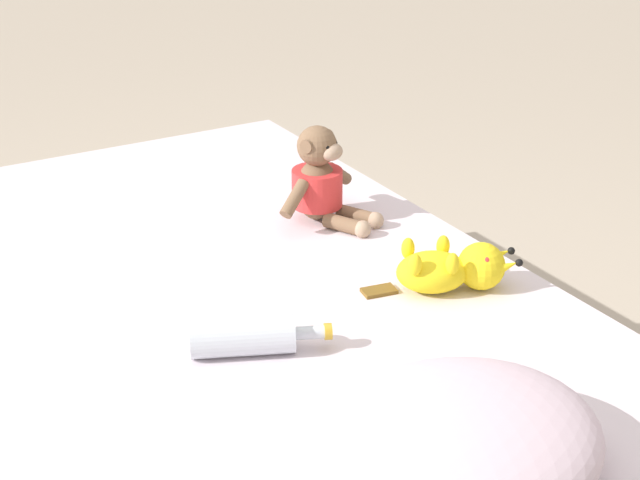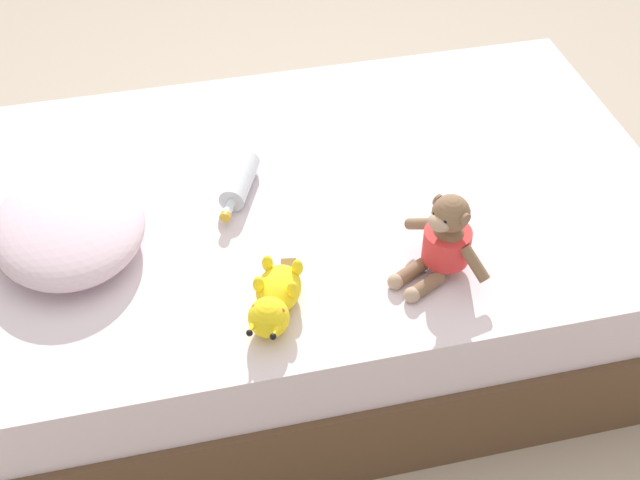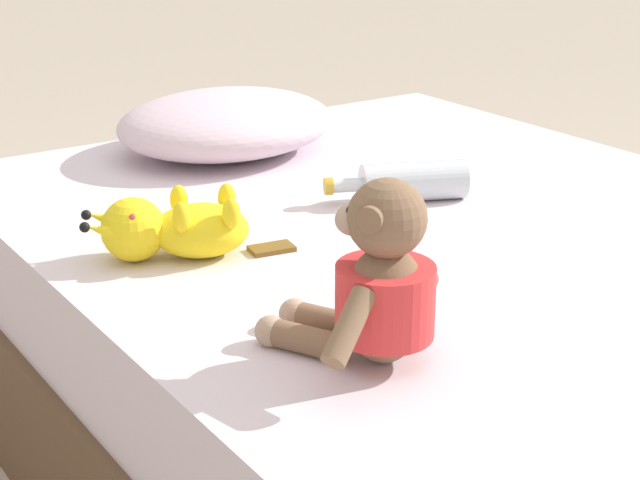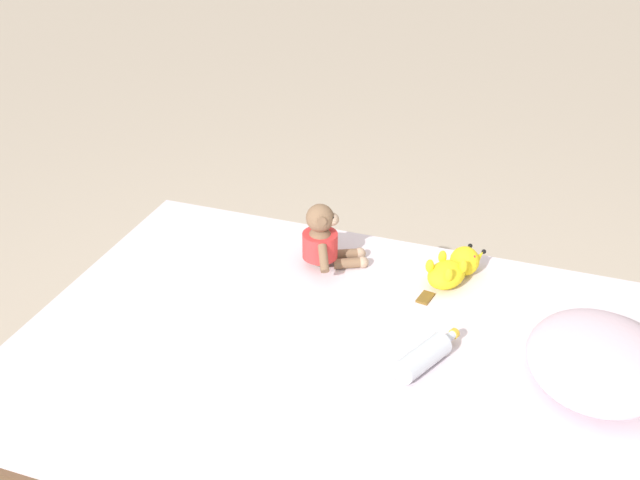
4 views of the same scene
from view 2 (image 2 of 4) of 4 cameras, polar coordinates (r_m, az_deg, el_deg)
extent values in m
plane|color=#B7A893|center=(2.82, 0.67, -4.25)|extent=(16.00, 16.00, 0.00)
cube|color=brown|center=(2.71, 0.69, -2.11)|extent=(1.31, 1.97, 0.30)
cube|color=silver|center=(2.54, 0.74, 1.79)|extent=(1.27, 1.91, 0.19)
ellipsoid|color=silver|center=(2.35, -16.28, 0.86)|extent=(0.51, 0.44, 0.13)
ellipsoid|color=brown|center=(2.21, 8.34, -0.41)|extent=(0.14, 0.14, 0.15)
cylinder|color=red|center=(2.21, 8.35, -0.31)|extent=(0.16, 0.16, 0.09)
sphere|color=brown|center=(2.14, 8.64, 1.75)|extent=(0.10, 0.10, 0.10)
ellipsoid|color=tan|center=(2.12, 7.86, 1.14)|extent=(0.08, 0.07, 0.04)
sphere|color=black|center=(2.10, 8.29, 1.23)|extent=(0.01, 0.01, 0.01)
sphere|color=black|center=(2.12, 7.60, 1.73)|extent=(0.01, 0.01, 0.01)
cylinder|color=brown|center=(2.11, 9.56, 1.36)|extent=(0.02, 0.03, 0.03)
cylinder|color=brown|center=(2.15, 7.80, 2.61)|extent=(0.02, 0.03, 0.03)
cylinder|color=brown|center=(2.16, 10.18, -1.56)|extent=(0.10, 0.07, 0.08)
cylinder|color=brown|center=(2.25, 6.62, 1.07)|extent=(0.10, 0.07, 0.08)
cylinder|color=brown|center=(2.19, 7.03, -3.01)|extent=(0.08, 0.11, 0.04)
cylinder|color=brown|center=(2.21, 5.94, -2.15)|extent=(0.08, 0.11, 0.04)
sphere|color=tan|center=(2.16, 6.09, -3.63)|extent=(0.04, 0.04, 0.04)
sphere|color=tan|center=(2.19, 5.00, -2.75)|extent=(0.04, 0.04, 0.04)
ellipsoid|color=yellow|center=(2.13, -2.74, -3.25)|extent=(0.18, 0.16, 0.08)
sphere|color=yellow|center=(2.06, -3.40, -5.12)|extent=(0.10, 0.10, 0.10)
cone|color=yellow|center=(2.02, -2.92, -5.94)|extent=(0.07, 0.05, 0.05)
sphere|color=black|center=(1.99, -3.11, -6.38)|extent=(0.02, 0.02, 0.02)
cone|color=yellow|center=(2.03, -4.47, -5.69)|extent=(0.07, 0.05, 0.05)
sphere|color=black|center=(2.01, -4.68, -6.13)|extent=(0.02, 0.02, 0.02)
sphere|color=red|center=(2.03, -2.61, -4.73)|extent=(0.02, 0.02, 0.02)
sphere|color=red|center=(2.04, -4.25, -4.48)|extent=(0.02, 0.02, 0.02)
ellipsoid|color=yellow|center=(2.08, -1.83, -3.28)|extent=(0.04, 0.04, 0.05)
ellipsoid|color=yellow|center=(2.09, -4.08, -2.95)|extent=(0.04, 0.04, 0.05)
ellipsoid|color=yellow|center=(2.13, -1.50, -1.83)|extent=(0.04, 0.04, 0.05)
ellipsoid|color=yellow|center=(2.14, -3.49, -1.55)|extent=(0.04, 0.04, 0.05)
cube|color=brown|center=(2.23, -2.06, -1.91)|extent=(0.08, 0.05, 0.01)
cylinder|color=silver|center=(2.46, -5.31, 3.94)|extent=(0.20, 0.14, 0.07)
cylinder|color=silver|center=(2.37, -6.05, 2.09)|extent=(0.06, 0.05, 0.03)
cylinder|color=gold|center=(2.34, -6.26, 1.54)|extent=(0.03, 0.03, 0.03)
camera|label=1|loc=(2.85, -39.46, 21.19)|focal=53.14mm
camera|label=3|loc=(2.00, 41.33, 0.72)|focal=56.11mm
camera|label=4|loc=(3.70, -19.74, 39.84)|focal=45.11mm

